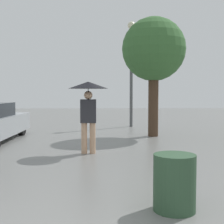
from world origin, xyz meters
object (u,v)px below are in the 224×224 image
object	(u,v)px
tree	(154,51)
street_lamp	(131,61)
pedestrian	(88,97)
trash_bin	(174,183)

from	to	relation	value
tree	street_lamp	bearing A→B (deg)	98.87
pedestrian	trash_bin	xyz separation A→B (m)	(1.31, -3.88, -1.05)
tree	street_lamp	distance (m)	3.29
street_lamp	trash_bin	size ratio (longest dim) A/B	6.50
tree	street_lamp	xyz separation A→B (m)	(-0.51, 3.25, -0.01)
street_lamp	trash_bin	world-z (taller)	street_lamp
pedestrian	street_lamp	distance (m)	6.81
trash_bin	tree	bearing A→B (deg)	83.31
tree	street_lamp	world-z (taller)	street_lamp
street_lamp	tree	bearing A→B (deg)	-81.13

